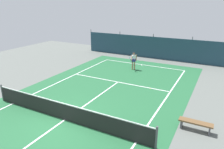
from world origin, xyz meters
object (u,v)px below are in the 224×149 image
object	(u,v)px
tennis_player	(134,60)
tennis_ball_near_player	(150,89)
courtside_bench	(196,124)
tennis_net	(64,111)

from	to	relation	value
tennis_player	tennis_ball_near_player	xyz separation A→B (m)	(2.91, -3.75, -0.93)
tennis_player	courtside_bench	size ratio (longest dim) A/B	1.03
tennis_ball_near_player	courtside_bench	distance (m)	5.39
tennis_net	tennis_player	bearing A→B (deg)	91.15
tennis_player	tennis_ball_near_player	distance (m)	4.83
tennis_player	tennis_ball_near_player	world-z (taller)	tennis_player
tennis_net	tennis_ball_near_player	world-z (taller)	tennis_net
tennis_player	courtside_bench	world-z (taller)	tennis_player
tennis_net	tennis_ball_near_player	size ratio (longest dim) A/B	153.33
courtside_bench	tennis_player	bearing A→B (deg)	130.03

